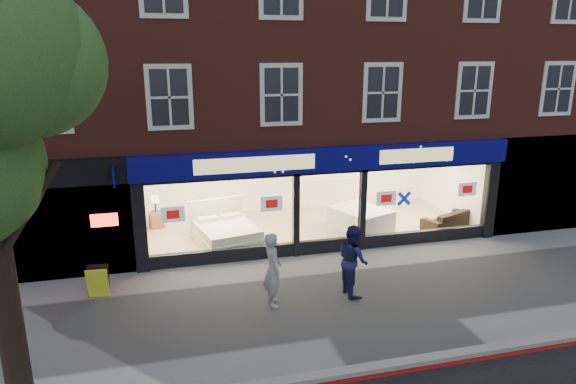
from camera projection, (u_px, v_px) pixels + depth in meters
name	position (u px, v px, depth m)	size (l,w,h in m)	color
ground	(368.00, 296.00, 12.92)	(120.00, 120.00, 0.00)	gray
kerb_line	(430.00, 368.00, 10.03)	(60.00, 0.10, 0.01)	#8C0A07
kerb_stone	(425.00, 359.00, 10.20)	(60.00, 0.25, 0.12)	gray
showroom_floor	(308.00, 227.00, 17.80)	(11.00, 4.50, 0.10)	tan
building	(296.00, 29.00, 17.59)	(19.00, 8.26, 10.30)	maroon
display_bed	(226.00, 233.00, 16.13)	(2.18, 2.47, 1.22)	beige
bedside_table	(156.00, 220.00, 17.56)	(0.45, 0.45, 0.55)	brown
mattress_stack	(360.00, 219.00, 17.35)	(2.06, 2.28, 0.74)	silver
sofa	(447.00, 219.00, 17.63)	(1.96, 0.77, 0.57)	black
a_board	(98.00, 282.00, 12.81)	(0.53, 0.34, 0.81)	yellow
pedestrian_grey	(273.00, 269.00, 12.29)	(0.67, 0.44, 1.84)	#9B9DA2
pedestrian_blue	(353.00, 260.00, 12.86)	(0.89, 0.69, 1.83)	#1A1E4A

